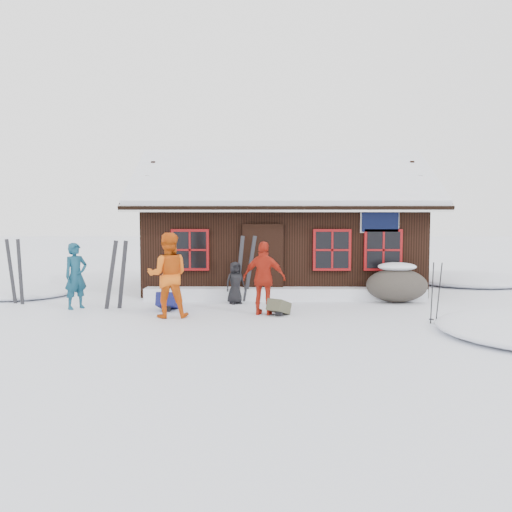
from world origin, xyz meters
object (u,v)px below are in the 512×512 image
object	(u,v)px
skier_crouched	(235,283)
boulder	(397,284)
skier_orange_right	(264,278)
backpack_olive	(279,309)
skier_teal	(76,276)
backpack_blue	(168,304)
ski_pair_left	(117,275)
ski_poles	(435,294)
skier_orange_left	(168,275)

from	to	relation	value
skier_crouched	boulder	bearing A→B (deg)	-23.00
skier_orange_right	backpack_olive	world-z (taller)	skier_orange_right
skier_teal	backpack_blue	distance (m)	2.38
ski_pair_left	backpack_olive	bearing A→B (deg)	-8.47
skier_teal	boulder	world-z (taller)	skier_teal
ski_poles	backpack_olive	bearing A→B (deg)	165.25
skier_teal	skier_orange_left	size ratio (longest dim) A/B	0.86
skier_orange_right	boulder	size ratio (longest dim) A/B	1.04
boulder	ski_poles	size ratio (longest dim) A/B	1.22
skier_orange_right	skier_crouched	size ratio (longest dim) A/B	1.54
ski_poles	backpack_blue	world-z (taller)	ski_poles
skier_orange_right	backpack_olive	xyz separation A→B (m)	(0.33, -0.06, -0.71)
backpack_olive	skier_orange_right	bearing A→B (deg)	-158.07
ski_pair_left	backpack_olive	size ratio (longest dim) A/B	3.52
ski_poles	backpack_blue	distance (m)	6.08
boulder	skier_orange_left	bearing A→B (deg)	-159.17
ski_pair_left	skier_teal	bearing A→B (deg)	-175.60
skier_orange_left	ski_poles	bearing A→B (deg)	167.02
backpack_olive	ski_poles	bearing A→B (deg)	18.07
skier_orange_right	ski_poles	xyz separation A→B (m)	(3.58, -0.92, -0.22)
skier_crouched	backpack_blue	size ratio (longest dim) A/B	1.89
ski_poles	skier_teal	bearing A→B (deg)	168.45
skier_orange_left	skier_orange_right	distance (m)	2.17
skier_orange_right	boulder	world-z (taller)	skier_orange_right
skier_orange_left	boulder	bearing A→B (deg)	-166.12
ski_pair_left	ski_poles	bearing A→B (deg)	-9.74
skier_orange_right	boulder	bearing A→B (deg)	-139.89
skier_teal	boulder	distance (m)	8.19
backpack_olive	backpack_blue	bearing A→B (deg)	-159.66
skier_teal	skier_orange_right	bearing A→B (deg)	-59.77
skier_orange_left	ski_pair_left	size ratio (longest dim) A/B	1.09
ski_pair_left	ski_poles	world-z (taller)	ski_pair_left
skier_orange_left	skier_teal	bearing A→B (deg)	-30.46
skier_orange_left	backpack_blue	xyz separation A→B (m)	(-0.17, 0.84, -0.78)
skier_crouched	skier_teal	bearing A→B (deg)	163.72
skier_crouched	ski_poles	bearing A→B (deg)	-56.80
skier_orange_right	skier_teal	bearing A→B (deg)	3.23
skier_orange_right	backpack_olive	bearing A→B (deg)	-178.37
skier_orange_right	ski_poles	distance (m)	3.70
skier_orange_left	boulder	world-z (taller)	skier_orange_left
backpack_blue	backpack_olive	size ratio (longest dim) A/B	1.18
backpack_blue	ski_poles	bearing A→B (deg)	-10.93
skier_orange_right	backpack_blue	world-z (taller)	skier_orange_right
boulder	backpack_blue	xyz separation A→B (m)	(-5.83, -1.32, -0.32)
ski_poles	backpack_olive	distance (m)	3.39
skier_teal	ski_pair_left	size ratio (longest dim) A/B	0.93
backpack_blue	skier_orange_left	bearing A→B (deg)	-75.51
skier_orange_left	backpack_blue	bearing A→B (deg)	-85.26
skier_teal	skier_crouched	bearing A→B (deg)	-39.32
skier_orange_right	skier_crouched	xyz separation A→B (m)	(-0.74, 1.51, -0.29)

